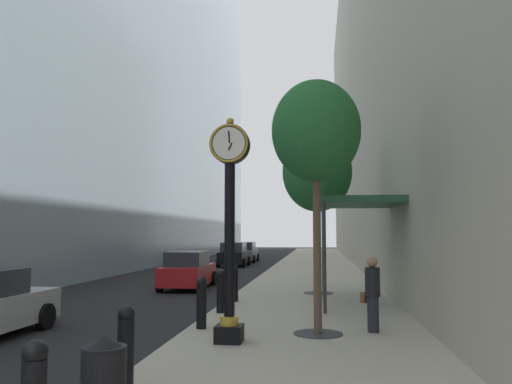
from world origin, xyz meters
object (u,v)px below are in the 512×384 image
at_px(street_tree_mid_near, 317,172).
at_px(pedestrian_walking, 372,292).
at_px(street_tree_near, 316,133).
at_px(street_clock, 230,217).
at_px(bollard_fourth, 201,301).
at_px(trash_bin, 104,380).
at_px(car_grey_near, 244,252).
at_px(car_red_trailing, 188,270).
at_px(bollard_fifth, 221,290).
at_px(bollard_sixth, 235,282).
at_px(car_black_mid, 234,255).
at_px(bollard_second, 126,346).

bearing_deg(street_tree_mid_near, pedestrian_walking, -80.32).
bearing_deg(street_tree_mid_near, street_tree_near, -90.00).
bearing_deg(street_clock, street_tree_near, 30.85).
bearing_deg(bollard_fourth, trash_bin, -87.54).
relative_size(street_clock, car_grey_near, 1.17).
bearing_deg(car_red_trailing, pedestrian_walking, -54.20).
relative_size(bollard_fifth, bollard_sixth, 1.00).
bearing_deg(pedestrian_walking, street_clock, -154.64).
distance_m(street_clock, car_red_trailing, 11.67).
height_order(street_tree_near, pedestrian_walking, street_tree_near).
distance_m(car_black_mid, car_red_trailing, 14.47).
distance_m(street_clock, car_grey_near, 31.01).
xyz_separation_m(bollard_fourth, car_black_mid, (-3.28, 23.95, 0.06)).
xyz_separation_m(bollard_second, car_black_mid, (-3.28, 28.67, 0.06)).
relative_size(bollard_sixth, pedestrian_walking, 0.71).
xyz_separation_m(bollard_sixth, street_tree_near, (2.73, -5.04, 3.91)).
distance_m(street_tree_mid_near, car_black_mid, 18.11).
bearing_deg(car_red_trailing, bollard_second, -78.71).
distance_m(bollard_sixth, car_red_trailing, 5.54).
xyz_separation_m(street_clock, trash_bin, (-0.66, -4.64, -2.04)).
bearing_deg(bollard_sixth, street_tree_mid_near, 43.47).
xyz_separation_m(street_tree_near, car_grey_near, (-6.05, 29.58, -3.89)).
relative_size(street_clock, bollard_sixth, 3.90).
xyz_separation_m(bollard_fourth, pedestrian_walking, (3.97, 0.04, 0.27)).
bearing_deg(car_red_trailing, street_tree_near, -60.40).
relative_size(street_tree_mid_near, car_black_mid, 1.51).
distance_m(bollard_fourth, car_red_trailing, 9.89).
bearing_deg(car_red_trailing, bollard_sixth, -59.23).
bearing_deg(car_red_trailing, car_grey_near, 91.40).
distance_m(street_tree_mid_near, trash_bin, 14.16).
relative_size(car_black_mid, car_red_trailing, 0.98).
distance_m(bollard_fifth, pedestrian_walking, 4.61).
xyz_separation_m(street_tree_near, pedestrian_walking, (1.24, 0.36, -3.65)).
distance_m(bollard_fourth, bollard_fifth, 2.36).
bearing_deg(pedestrian_walking, bollard_sixth, 130.35).
bearing_deg(bollard_fifth, car_black_mid, 98.64).
height_order(street_clock, car_red_trailing, street_clock).
xyz_separation_m(street_clock, street_tree_mid_near, (1.82, 8.71, 1.96)).
xyz_separation_m(street_clock, bollard_fourth, (-0.92, 1.40, -1.95)).
xyz_separation_m(car_grey_near, car_red_trailing, (0.48, -19.78, -0.02)).
bearing_deg(bollard_second, street_clock, 74.56).
relative_size(bollard_second, bollard_fifth, 1.00).
bearing_deg(street_tree_near, bollard_fifth, 135.56).
relative_size(bollard_fourth, pedestrian_walking, 0.71).
xyz_separation_m(street_tree_near, car_red_trailing, (-5.57, 9.80, -3.91)).
bearing_deg(street_tree_near, car_red_trailing, 119.60).
xyz_separation_m(bollard_sixth, street_tree_mid_near, (2.73, 2.59, 3.91)).
relative_size(street_tree_near, pedestrian_walking, 3.38).
distance_m(street_tree_mid_near, car_red_trailing, 7.14).
xyz_separation_m(trash_bin, car_black_mid, (-3.54, 30.00, 0.15)).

